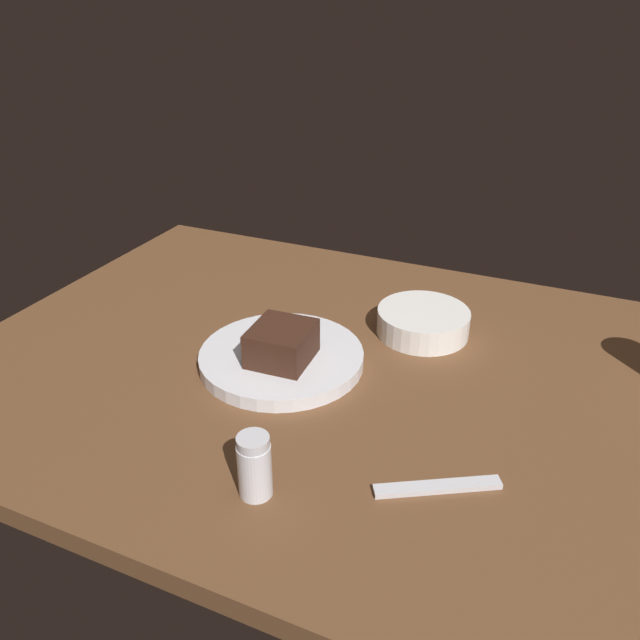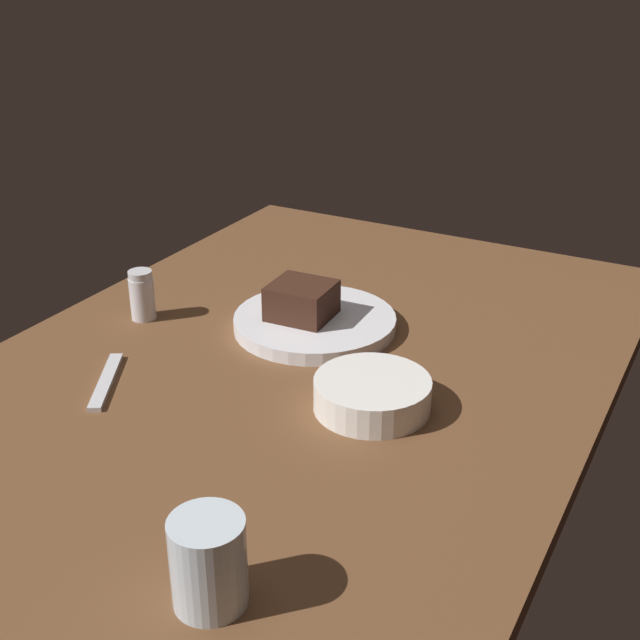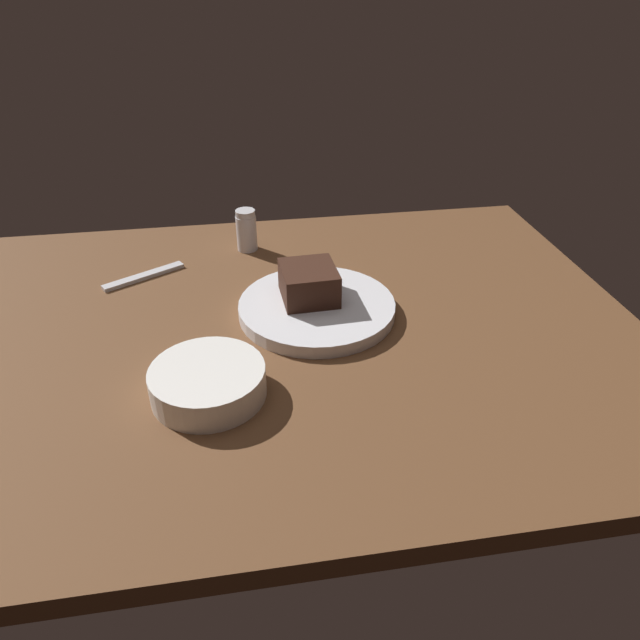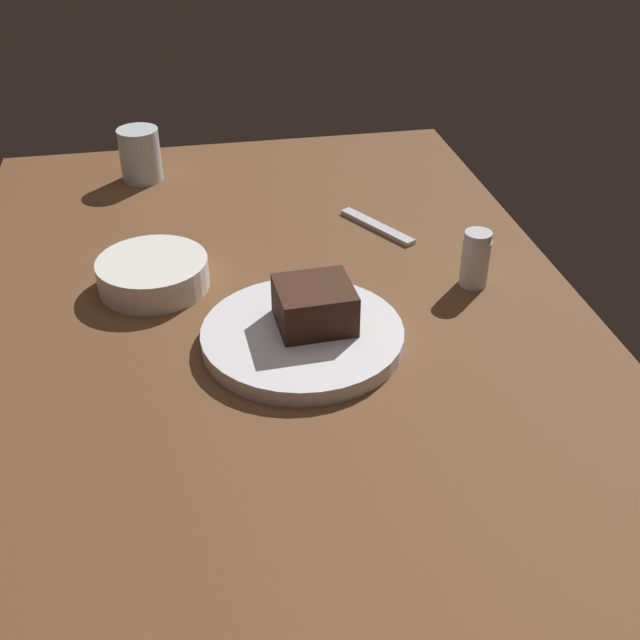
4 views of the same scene
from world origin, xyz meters
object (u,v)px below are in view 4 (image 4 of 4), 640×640
at_px(dessert_plate, 302,336).
at_px(chocolate_cake_slice, 315,305).
at_px(water_glass, 140,155).
at_px(dessert_spoon, 377,226).
at_px(salt_shaker, 477,261).
at_px(side_bowl, 153,274).

relative_size(dessert_plate, chocolate_cake_slice, 2.72).
xyz_separation_m(water_glass, dessert_spoon, (-0.26, -0.36, -0.04)).
height_order(water_glass, dessert_spoon, water_glass).
distance_m(chocolate_cake_slice, water_glass, 0.58).
distance_m(salt_shaker, dessert_spoon, 0.22).
distance_m(chocolate_cake_slice, salt_shaker, 0.25).
distance_m(water_glass, side_bowl, 0.38).
distance_m(salt_shaker, water_glass, 0.64).
distance_m(salt_shaker, side_bowl, 0.44).
height_order(dessert_plate, water_glass, water_glass).
bearing_deg(water_glass, dessert_spoon, -126.27).
bearing_deg(dessert_plate, salt_shaker, -70.29).
bearing_deg(salt_shaker, chocolate_cake_slice, 108.85).
height_order(dessert_plate, side_bowl, side_bowl).
distance_m(dessert_plate, salt_shaker, 0.27).
bearing_deg(side_bowl, dessert_plate, -133.94).
xyz_separation_m(dessert_plate, side_bowl, (0.17, 0.18, 0.01)).
bearing_deg(dessert_spoon, chocolate_cake_slice, 121.59).
bearing_deg(dessert_spoon, water_glass, 23.90).
bearing_deg(dessert_spoon, side_bowl, 78.47).
relative_size(dessert_plate, dessert_spoon, 1.67).
xyz_separation_m(salt_shaker, side_bowl, (0.08, 0.44, -0.02)).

